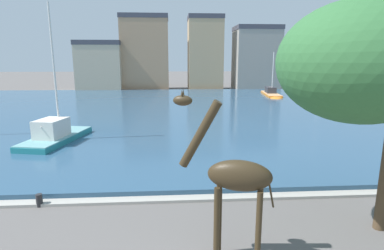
# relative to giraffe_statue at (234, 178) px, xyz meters

# --- Properties ---
(harbor_water) EXTENTS (83.67, 44.32, 0.32)m
(harbor_water) POSITION_rel_giraffe_statue_xyz_m (-1.28, 26.28, -2.29)
(harbor_water) COLOR #2D5170
(harbor_water) RESTS_ON ground
(quay_edge_coping) EXTENTS (83.67, 0.50, 0.12)m
(quay_edge_coping) POSITION_rel_giraffe_statue_xyz_m (-1.28, 3.87, -2.39)
(quay_edge_coping) COLOR #ADA89E
(quay_edge_coping) RESTS_ON ground
(giraffe_statue) EXTENTS (2.69, 1.25, 4.80)m
(giraffe_statue) POSITION_rel_giraffe_statue_xyz_m (0.00, 0.00, 0.00)
(giraffe_statue) COLOR #382B19
(giraffe_statue) RESTS_ON ground
(sailboat_teal) EXTENTS (3.31, 7.02, 9.07)m
(sailboat_teal) POSITION_rel_giraffe_statue_xyz_m (-9.12, 12.83, -1.84)
(sailboat_teal) COLOR teal
(sailboat_teal) RESTS_ON ground
(sailboat_orange) EXTENTS (3.06, 9.28, 6.69)m
(sailboat_orange) POSITION_rel_giraffe_statue_xyz_m (13.48, 37.75, -1.97)
(sailboat_orange) COLOR orange
(sailboat_orange) RESTS_ON ground
(sailboat_navy) EXTENTS (3.31, 7.05, 7.24)m
(sailboat_navy) POSITION_rel_giraffe_statue_xyz_m (15.51, 27.21, -2.07)
(sailboat_navy) COLOR navy
(sailboat_navy) RESTS_ON ground
(mooring_bollard) EXTENTS (0.24, 0.24, 0.50)m
(mooring_bollard) POSITION_rel_giraffe_statue_xyz_m (-6.77, 3.72, -2.20)
(mooring_bollard) COLOR #232326
(mooring_bollard) RESTS_ON ground
(townhouse_end_terrace) EXTENTS (8.14, 6.65, 8.94)m
(townhouse_end_terrace) POSITION_rel_giraffe_statue_xyz_m (-14.53, 51.12, 2.03)
(townhouse_end_terrace) COLOR #C6B293
(townhouse_end_terrace) RESTS_ON ground
(townhouse_tall_gabled) EXTENTS (8.78, 5.81, 13.63)m
(townhouse_tall_gabled) POSITION_rel_giraffe_statue_xyz_m (-6.41, 52.15, 4.38)
(townhouse_tall_gabled) COLOR tan
(townhouse_tall_gabled) RESTS_ON ground
(townhouse_corner_house) EXTENTS (6.50, 5.32, 13.61)m
(townhouse_corner_house) POSITION_rel_giraffe_statue_xyz_m (4.87, 51.79, 4.37)
(townhouse_corner_house) COLOR tan
(townhouse_corner_house) RESTS_ON ground
(townhouse_narrow_midrow) EXTENTS (8.29, 6.36, 11.71)m
(townhouse_narrow_midrow) POSITION_rel_giraffe_statue_xyz_m (14.46, 50.88, 3.42)
(townhouse_narrow_midrow) COLOR gray
(townhouse_narrow_midrow) RESTS_ON ground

